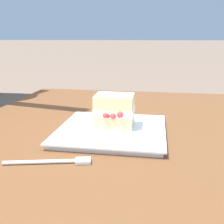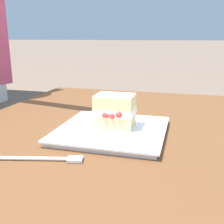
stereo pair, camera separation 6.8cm
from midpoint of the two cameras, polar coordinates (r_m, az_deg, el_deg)
patio_table at (r=0.75m, az=15.05°, el=-11.65°), size 1.16×1.07×0.73m
dessert_plate at (r=0.69m, az=2.81°, el=-4.00°), size 0.27×0.27×0.02m
cake_slice at (r=0.69m, az=3.41°, el=0.18°), size 0.10×0.08×0.08m
dessert_fork at (r=0.56m, az=-10.19°, el=-9.73°), size 0.17×0.05×0.01m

